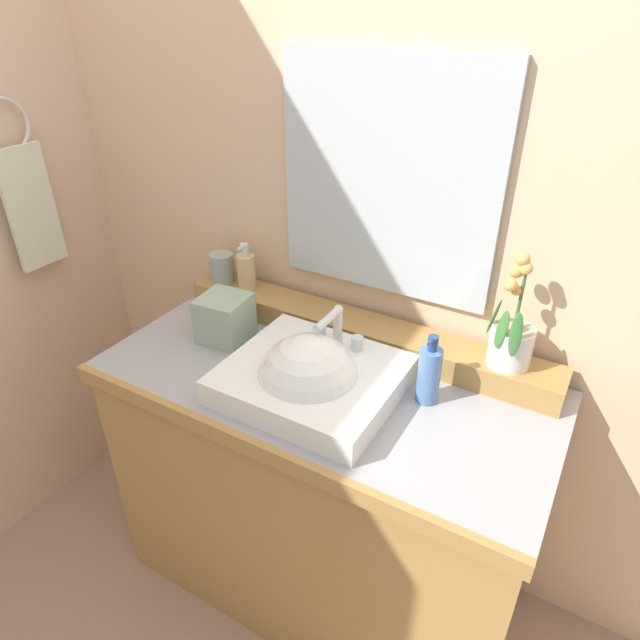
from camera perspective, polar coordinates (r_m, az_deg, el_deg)
floor at (r=2.08m, az=0.23°, el=-25.73°), size 2.96×3.73×0.10m
wall_back at (r=1.55m, az=7.82°, el=15.65°), size 2.96×0.20×2.57m
vanity_cabinet at (r=1.71m, az=0.25°, el=-17.14°), size 1.18×0.57×0.83m
back_ledge at (r=1.56m, az=4.06°, el=-1.16°), size 1.11×0.12×0.07m
sink_basin at (r=1.37m, az=-0.98°, el=-6.48°), size 0.42×0.37×0.28m
potted_plant at (r=1.40m, az=19.14°, el=-1.67°), size 0.12×0.12×0.30m
soap_dispenser at (r=1.71m, az=-7.65°, el=5.14°), size 0.06×0.06×0.14m
tumbler_cup at (r=1.76m, az=-10.09°, el=5.33°), size 0.08×0.08×0.09m
lotion_bottle at (r=1.34m, az=11.20°, el=-5.48°), size 0.06×0.06×0.18m
tissue_box at (r=1.58m, az=-9.78°, el=0.17°), size 0.14×0.14×0.13m
mirror at (r=1.44m, az=6.86°, el=14.09°), size 0.59×0.02×0.60m
towel_ring at (r=1.92m, az=-29.82°, el=16.99°), size 0.01×0.16×0.16m
hand_towel at (r=1.97m, az=-27.66°, el=10.18°), size 0.02×0.16×0.38m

